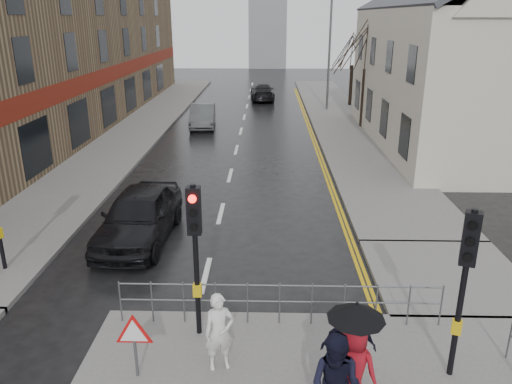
# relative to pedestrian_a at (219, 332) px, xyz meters

# --- Properties ---
(ground) EXTENTS (120.00, 120.00, 0.00)m
(ground) POSITION_rel_pedestrian_a_xyz_m (-0.76, 0.91, -0.94)
(ground) COLOR black
(ground) RESTS_ON ground
(left_pavement) EXTENTS (4.00, 44.00, 0.14)m
(left_pavement) POSITION_rel_pedestrian_a_xyz_m (-7.26, 23.91, -0.87)
(left_pavement) COLOR #605E5B
(left_pavement) RESTS_ON ground
(right_pavement) EXTENTS (4.00, 40.00, 0.14)m
(right_pavement) POSITION_rel_pedestrian_a_xyz_m (5.74, 25.91, -0.87)
(right_pavement) COLOR #605E5B
(right_pavement) RESTS_ON ground
(pavement_bridge_right) EXTENTS (4.00, 4.20, 0.14)m
(pavement_bridge_right) POSITION_rel_pedestrian_a_xyz_m (5.74, 3.91, -0.87)
(pavement_bridge_right) COLOR #605E5B
(pavement_bridge_right) RESTS_ON ground
(building_left_terrace) EXTENTS (8.00, 42.00, 10.00)m
(building_left_terrace) POSITION_rel_pedestrian_a_xyz_m (-12.76, 22.91, 4.06)
(building_left_terrace) COLOR #88704E
(building_left_terrace) RESTS_ON ground
(building_right_cream) EXTENTS (9.00, 16.40, 10.10)m
(building_right_cream) POSITION_rel_pedestrian_a_xyz_m (11.24, 18.91, 3.84)
(building_right_cream) COLOR beige
(building_right_cream) RESTS_ON ground
(traffic_signal_near_left) EXTENTS (0.28, 0.27, 3.40)m
(traffic_signal_near_left) POSITION_rel_pedestrian_a_xyz_m (-0.56, 1.11, 1.52)
(traffic_signal_near_left) COLOR black
(traffic_signal_near_left) RESTS_ON near_pavement
(traffic_signal_near_right) EXTENTS (0.34, 0.33, 3.40)m
(traffic_signal_near_right) POSITION_rel_pedestrian_a_xyz_m (4.43, -0.09, 1.52)
(traffic_signal_near_right) COLOR black
(traffic_signal_near_right) RESTS_ON near_pavement
(guard_railing_front) EXTENTS (7.14, 0.04, 1.00)m
(guard_railing_front) POSITION_rel_pedestrian_a_xyz_m (1.19, 1.51, -0.08)
(guard_railing_front) COLOR #595B5E
(guard_railing_front) RESTS_ON near_pavement
(warning_sign) EXTENTS (0.80, 0.07, 1.35)m
(warning_sign) POSITION_rel_pedestrian_a_xyz_m (-1.56, -0.29, 0.10)
(warning_sign) COLOR #595B5E
(warning_sign) RESTS_ON near_pavement
(street_lamp) EXTENTS (1.83, 0.25, 8.00)m
(street_lamp) POSITION_rel_pedestrian_a_xyz_m (5.05, 28.91, 3.77)
(street_lamp) COLOR #595B5E
(street_lamp) RESTS_ON right_pavement
(tree_near) EXTENTS (2.40, 2.40, 6.58)m
(tree_near) POSITION_rel_pedestrian_a_xyz_m (6.74, 22.91, 4.20)
(tree_near) COLOR #2E2119
(tree_near) RESTS_ON right_pavement
(tree_far) EXTENTS (2.40, 2.40, 5.64)m
(tree_far) POSITION_rel_pedestrian_a_xyz_m (7.24, 30.91, 3.49)
(tree_far) COLOR #2E2119
(tree_far) RESTS_ON right_pavement
(pedestrian_a) EXTENTS (0.66, 0.53, 1.59)m
(pedestrian_a) POSITION_rel_pedestrian_a_xyz_m (0.00, 0.00, 0.00)
(pedestrian_a) COLOR silver
(pedestrian_a) RESTS_ON near_pavement
(pedestrian_with_umbrella) EXTENTS (1.08, 0.98, 2.19)m
(pedestrian_with_umbrella) POSITION_rel_pedestrian_a_xyz_m (2.34, -1.15, 0.36)
(pedestrian_with_umbrella) COLOR maroon
(pedestrian_with_umbrella) RESTS_ON near_pavement
(pedestrian_d) EXTENTS (1.01, 0.43, 1.71)m
(pedestrian_d) POSITION_rel_pedestrian_a_xyz_m (2.38, -0.51, 0.06)
(pedestrian_d) COLOR black
(pedestrian_d) RESTS_ON near_pavement
(car_parked) EXTENTS (2.19, 4.93, 1.65)m
(car_parked) POSITION_rel_pedestrian_a_xyz_m (-3.07, 6.14, -0.11)
(car_parked) COLOR black
(car_parked) RESTS_ON ground
(car_mid) EXTENTS (1.81, 4.38, 1.41)m
(car_mid) POSITION_rel_pedestrian_a_xyz_m (-3.24, 23.08, -0.23)
(car_mid) COLOR #444749
(car_mid) RESTS_ON ground
(car_far) EXTENTS (2.16, 4.74, 1.34)m
(car_far) POSITION_rel_pedestrian_a_xyz_m (0.40, 33.88, -0.26)
(car_far) COLOR black
(car_far) RESTS_ON ground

